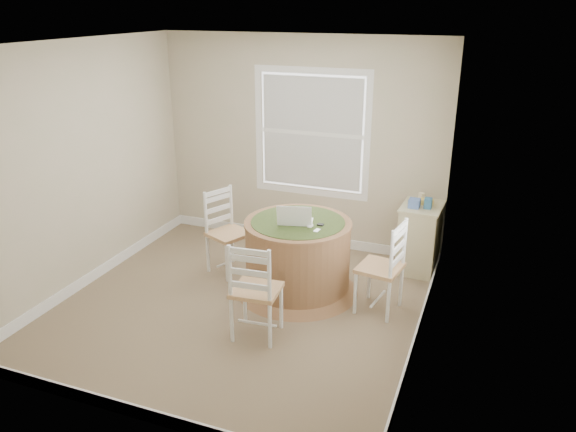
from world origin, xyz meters
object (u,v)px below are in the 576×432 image
at_px(chair_left, 229,233).
at_px(corner_chest, 419,237).
at_px(chair_near, 256,290).
at_px(round_table, 298,254).
at_px(chair_right, 380,267).
at_px(laptop, 295,220).

height_order(chair_left, corner_chest, chair_left).
bearing_deg(chair_near, round_table, -98.31).
relative_size(round_table, corner_chest, 1.64).
bearing_deg(chair_right, round_table, -86.43).
relative_size(chair_near, chair_right, 1.00).
height_order(round_table, chair_right, chair_right).
xyz_separation_m(round_table, chair_near, (-0.06, -0.94, 0.04)).
distance_m(laptop, corner_chest, 1.62).
relative_size(round_table, chair_near, 1.37).
distance_m(round_table, chair_near, 0.94).
relative_size(round_table, chair_right, 1.37).
height_order(chair_left, chair_right, same).
bearing_deg(corner_chest, chair_near, -119.01).
height_order(round_table, chair_left, chair_left).
xyz_separation_m(chair_left, laptop, (0.88, -0.22, 0.36)).
bearing_deg(round_table, chair_left, 174.80).
height_order(laptop, corner_chest, laptop).
height_order(chair_near, laptop, laptop).
distance_m(round_table, laptop, 0.40).
xyz_separation_m(round_table, chair_right, (0.90, -0.09, 0.04)).
xyz_separation_m(round_table, laptop, (-0.01, -0.06, 0.40)).
bearing_deg(chair_left, round_table, -76.24).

